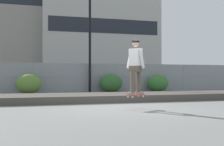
% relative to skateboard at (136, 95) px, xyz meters
% --- Properties ---
extents(ground_plane, '(120.00, 120.00, 0.00)m').
position_rel_skateboard_xyz_m(ground_plane, '(-0.24, 0.23, -0.44)').
color(ground_plane, slate).
extents(gravel_berm, '(17.30, 2.58, 0.28)m').
position_rel_skateboard_xyz_m(gravel_berm, '(-0.24, 3.40, -0.30)').
color(gravel_berm, '#4C473F').
rests_on(gravel_berm, ground_plane).
extents(skateboard, '(0.79, 0.58, 0.07)m').
position_rel_skateboard_xyz_m(skateboard, '(0.00, 0.00, 0.00)').
color(skateboard, '#B22D2D').
extents(skater, '(0.67, 0.62, 1.70)m').
position_rel_skateboard_xyz_m(skater, '(0.00, -0.00, 0.98)').
color(skater, gray).
rests_on(skater, skateboard).
extents(chain_fence, '(25.54, 0.06, 1.85)m').
position_rel_skateboard_xyz_m(chain_fence, '(-0.24, 9.97, 0.50)').
color(chain_fence, gray).
rests_on(chain_fence, ground_plane).
extents(street_lamp, '(0.44, 0.44, 6.51)m').
position_rel_skateboard_xyz_m(street_lamp, '(0.49, 9.64, 3.64)').
color(street_lamp, black).
rests_on(street_lamp, ground_plane).
extents(parked_car_near, '(4.52, 2.19, 1.66)m').
position_rel_skateboard_xyz_m(parked_car_near, '(-3.14, 12.51, 0.40)').
color(parked_car_near, black).
rests_on(parked_car_near, ground_plane).
extents(office_block, '(20.87, 13.29, 15.45)m').
position_rel_skateboard_xyz_m(office_block, '(9.10, 45.53, 7.29)').
color(office_block, '#B2AFA8').
rests_on(office_block, ground_plane).
extents(shrub_left, '(1.48, 1.21, 1.15)m').
position_rel_skateboard_xyz_m(shrub_left, '(-3.26, 9.08, 0.14)').
color(shrub_left, '#567A33').
rests_on(shrub_left, ground_plane).
extents(shrub_center, '(1.49, 1.22, 1.15)m').
position_rel_skateboard_xyz_m(shrub_center, '(1.83, 9.42, 0.14)').
color(shrub_center, '#2D5B28').
rests_on(shrub_center, ground_plane).
extents(shrub_right, '(1.44, 1.18, 1.11)m').
position_rel_skateboard_xyz_m(shrub_right, '(5.10, 9.37, 0.12)').
color(shrub_right, '#336B2D').
rests_on(shrub_right, ground_plane).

